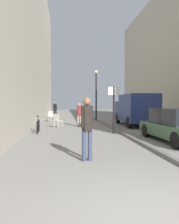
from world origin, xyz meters
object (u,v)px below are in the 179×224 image
at_px(pedestrian_far_crossing, 87,124).
at_px(parked_car, 177,125).
at_px(pedestrian_mid_block, 79,113).
at_px(pedestrian_main_foreground, 55,109).
at_px(street_sign_post, 114,106).
at_px(cafe_chair_by_doorway, 57,120).
at_px(bicycle_leaning, 38,126).
at_px(lamp_post, 96,92).
at_px(delivery_van, 135,109).
at_px(cafe_chair_near_window, 51,116).

height_order(pedestrian_far_crossing, parked_car, pedestrian_far_crossing).
bearing_deg(pedestrian_mid_block, parked_car, -58.42).
distance_m(pedestrian_main_foreground, street_sign_post, 10.94).
bearing_deg(pedestrian_main_foreground, cafe_chair_by_doorway, -79.47).
height_order(parked_car, bicycle_leaning, parked_car).
xyz_separation_m(pedestrian_main_foreground, lamp_post, (3.94, -1.55, 1.68)).
relative_size(pedestrian_main_foreground, delivery_van, 0.35).
xyz_separation_m(pedestrian_main_foreground, street_sign_post, (3.63, -10.31, 0.50)).
relative_size(pedestrian_mid_block, cafe_chair_by_doorway, 1.79).
bearing_deg(pedestrian_main_foreground, street_sign_post, -63.64).
xyz_separation_m(street_sign_post, cafe_chair_by_doorway, (-3.19, 3.22, -1.00)).
height_order(pedestrian_mid_block, bicycle_leaning, pedestrian_mid_block).
height_order(pedestrian_far_crossing, cafe_chair_near_window, pedestrian_far_crossing).
bearing_deg(pedestrian_main_foreground, pedestrian_mid_block, -66.20).
bearing_deg(bicycle_leaning, lamp_post, 57.82).
relative_size(pedestrian_mid_block, delivery_van, 0.32).
distance_m(cafe_chair_near_window, cafe_chair_by_doorway, 4.86).
height_order(lamp_post, cafe_chair_near_window, lamp_post).
bearing_deg(pedestrian_main_foreground, parked_car, -59.19).
distance_m(pedestrian_main_foreground, pedestrian_mid_block, 6.86).
bearing_deg(pedestrian_mid_block, pedestrian_far_crossing, -91.19).
relative_size(pedestrian_mid_block, lamp_post, 0.35).
height_order(pedestrian_main_foreground, pedestrian_mid_block, pedestrian_main_foreground).
xyz_separation_m(delivery_van, cafe_chair_near_window, (-6.48, 4.02, -0.70)).
xyz_separation_m(parked_car, street_sign_post, (-2.17, 2.81, 0.83)).
bearing_deg(bicycle_leaning, cafe_chair_near_window, 85.13).
xyz_separation_m(street_sign_post, lamp_post, (0.30, 8.76, 1.18)).
distance_m(pedestrian_far_crossing, cafe_chair_near_window, 13.70).
bearing_deg(delivery_van, cafe_chair_near_window, 150.20).
distance_m(pedestrian_main_foreground, parked_car, 14.35).
bearing_deg(pedestrian_far_crossing, street_sign_post, 51.40).
distance_m(pedestrian_mid_block, lamp_post, 5.66).
distance_m(bicycle_leaning, cafe_chair_by_doorway, 2.57).
height_order(pedestrian_main_foreground, cafe_chair_near_window, pedestrian_main_foreground).
height_order(pedestrian_mid_block, cafe_chair_near_window, pedestrian_mid_block).
bearing_deg(cafe_chair_by_doorway, pedestrian_main_foreground, 136.35).
bearing_deg(pedestrian_mid_block, cafe_chair_by_doorway, -160.02).
distance_m(street_sign_post, bicycle_leaning, 4.44).
height_order(delivery_van, street_sign_post, street_sign_post).
relative_size(bicycle_leaning, cafe_chair_near_window, 1.88).
xyz_separation_m(pedestrian_far_crossing, lamp_post, (2.36, 14.30, 1.65)).
bearing_deg(street_sign_post, cafe_chair_by_doorway, -47.14).
distance_m(pedestrian_main_foreground, pedestrian_far_crossing, 15.92).
relative_size(delivery_van, cafe_chair_near_window, 5.58).
distance_m(delivery_van, cafe_chair_by_doorway, 5.86).
bearing_deg(lamp_post, delivery_van, -64.42).
relative_size(street_sign_post, cafe_chair_by_doorway, 2.77).
bearing_deg(bicycle_leaning, pedestrian_main_foreground, 84.08).
bearing_deg(delivery_van, cafe_chair_by_doorway, -170.16).
bearing_deg(street_sign_post, parked_car, 125.81).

